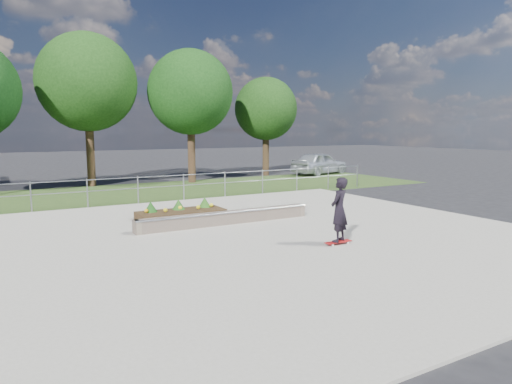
% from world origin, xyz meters
% --- Properties ---
extents(ground, '(120.00, 120.00, 0.00)m').
position_xyz_m(ground, '(0.00, 0.00, 0.00)').
color(ground, black).
rests_on(ground, ground).
extents(grass_verge, '(30.00, 8.00, 0.02)m').
position_xyz_m(grass_verge, '(0.00, 11.00, 0.01)').
color(grass_verge, '#2C431B').
rests_on(grass_verge, ground).
extents(concrete_slab, '(15.00, 15.00, 0.06)m').
position_xyz_m(concrete_slab, '(0.00, 0.00, 0.03)').
color(concrete_slab, '#9B978A').
rests_on(concrete_slab, ground).
extents(fence, '(20.06, 0.06, 1.20)m').
position_xyz_m(fence, '(0.00, 7.50, 0.77)').
color(fence, gray).
rests_on(fence, ground).
extents(tree_mid_left, '(5.25, 5.25, 8.25)m').
position_xyz_m(tree_mid_left, '(-2.50, 15.00, 5.61)').
color(tree_mid_left, '#372316').
rests_on(tree_mid_left, ground).
extents(tree_mid_right, '(4.90, 4.90, 7.70)m').
position_xyz_m(tree_mid_right, '(3.00, 14.00, 5.23)').
color(tree_mid_right, '#322014').
rests_on(tree_mid_right, ground).
extents(tree_far_right, '(4.20, 4.20, 6.60)m').
position_xyz_m(tree_far_right, '(9.00, 15.50, 4.48)').
color(tree_far_right, '#2F2013').
rests_on(tree_far_right, ground).
extents(grind_ledge, '(6.00, 0.44, 0.43)m').
position_xyz_m(grind_ledge, '(-0.67, 1.94, 0.26)').
color(grind_ledge, brown).
rests_on(grind_ledge, concrete_slab).
extents(planter_bed, '(3.00, 1.20, 0.61)m').
position_xyz_m(planter_bed, '(-1.55, 3.75, 0.24)').
color(planter_bed, black).
rests_on(planter_bed, concrete_slab).
extents(skateboarder, '(0.80, 0.66, 1.80)m').
position_xyz_m(skateboarder, '(0.75, -1.97, 0.99)').
color(skateboarder, white).
rests_on(skateboarder, concrete_slab).
extents(parked_car, '(4.95, 2.99, 1.58)m').
position_xyz_m(parked_car, '(12.60, 14.21, 0.79)').
color(parked_car, silver).
rests_on(parked_car, ground).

